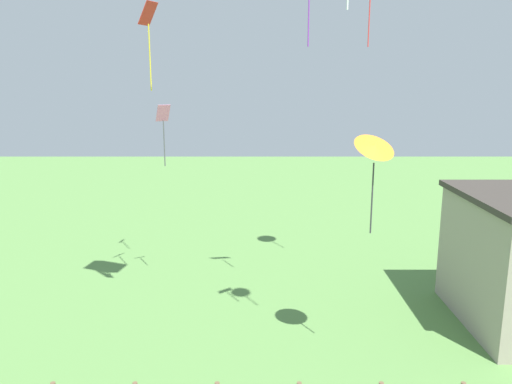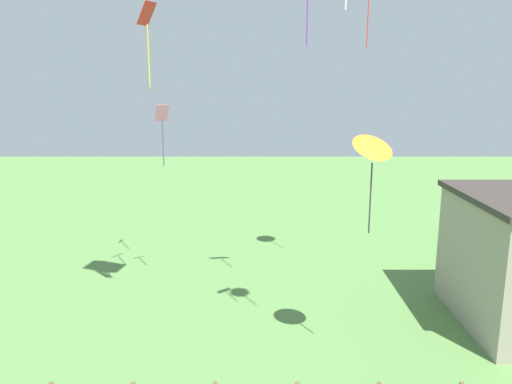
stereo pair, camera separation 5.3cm
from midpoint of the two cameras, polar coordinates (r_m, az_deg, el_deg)
name	(u,v)px [view 1 (the left image)]	position (r m, az deg, el deg)	size (l,w,h in m)	color
kite_red_diamond	(146,27)	(21.03, -12.50, 17.89)	(0.77, 0.86, 3.40)	red
kite_pink_diamond	(161,124)	(22.59, -10.84, 7.65)	(0.69, 0.63, 2.73)	pink
kite_orange_delta	(372,148)	(15.81, 13.06, 4.92)	(1.62, 1.53, 3.17)	orange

